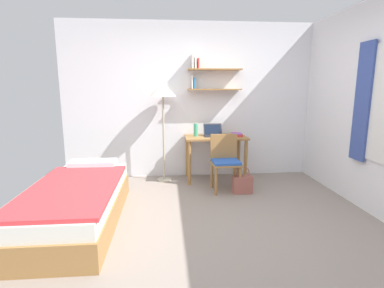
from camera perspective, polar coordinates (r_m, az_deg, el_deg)
The scene contains 10 objects.
ground_plane at distance 3.44m, azimuth 3.72°, elevation -15.65°, with size 5.28×5.28×0.00m, color gray.
wall_back at distance 5.09m, azimuth 0.48°, elevation 8.34°, with size 4.40×0.27×2.60m.
bed at distance 3.67m, azimuth -21.17°, elevation -10.54°, with size 0.91×2.03×0.54m.
desk at distance 4.90m, azimuth 4.56°, elevation -0.16°, with size 1.00×0.56×0.74m.
desk_chair at distance 4.45m, azimuth 6.40°, elevation -3.01°, with size 0.44×0.41×0.84m.
standing_lamp at distance 4.77m, azimuth -5.64°, elevation 9.55°, with size 0.42×0.42×1.61m.
laptop at distance 4.89m, azimuth 4.07°, elevation 2.16°, with size 0.31×0.22×0.20m.
water_bottle at distance 4.85m, azimuth 0.75°, elevation 2.73°, with size 0.07×0.07×0.21m, color #42A87F.
book_stack at distance 4.93m, azimuth 8.65°, elevation 1.81°, with size 0.18×0.21×0.05m.
handbag at distance 4.43m, azimuth 9.74°, elevation -7.60°, with size 0.28×0.13×0.41m.
Camera 1 is at (-0.48, -3.04, 1.54)m, focal length 27.64 mm.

